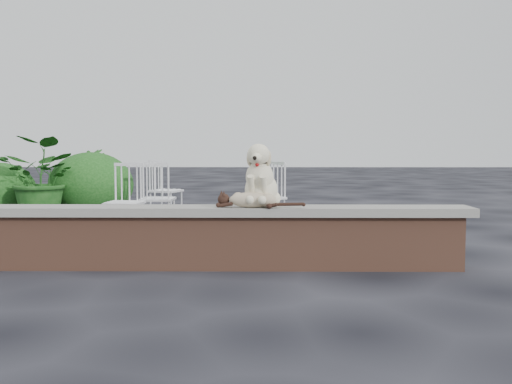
{
  "coord_description": "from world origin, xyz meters",
  "views": [
    {
      "loc": [
        1.15,
        -5.2,
        1.11
      ],
      "look_at": [
        1.1,
        0.2,
        0.7
      ],
      "focal_mm": 39.58,
      "sensor_mm": 36.0,
      "label": 1
    }
  ],
  "objects_px": {
    "cat": "(252,199)",
    "chair_c": "(158,198)",
    "dog": "(261,174)",
    "potted_plant_b": "(89,179)",
    "chair_e": "(166,190)",
    "potted_plant_a": "(43,178)",
    "chair_d": "(266,196)",
    "chair_b": "(125,202)"
  },
  "relations": [
    {
      "from": "chair_b",
      "to": "potted_plant_b",
      "type": "relative_size",
      "value": 0.85
    },
    {
      "from": "chair_d",
      "to": "potted_plant_a",
      "type": "bearing_deg",
      "value": -139.71
    },
    {
      "from": "cat",
      "to": "chair_d",
      "type": "relative_size",
      "value": 1.01
    },
    {
      "from": "chair_e",
      "to": "chair_c",
      "type": "relative_size",
      "value": 1.0
    },
    {
      "from": "cat",
      "to": "chair_d",
      "type": "bearing_deg",
      "value": 98.61
    },
    {
      "from": "chair_b",
      "to": "potted_plant_b",
      "type": "distance_m",
      "value": 4.03
    },
    {
      "from": "dog",
      "to": "chair_b",
      "type": "xyz_separation_m",
      "value": [
        -1.68,
        1.62,
        -0.41
      ]
    },
    {
      "from": "dog",
      "to": "chair_e",
      "type": "distance_m",
      "value": 3.99
    },
    {
      "from": "chair_b",
      "to": "chair_d",
      "type": "relative_size",
      "value": 1.0
    },
    {
      "from": "chair_b",
      "to": "chair_d",
      "type": "xyz_separation_m",
      "value": [
        1.74,
        0.77,
        0.0
      ]
    },
    {
      "from": "chair_e",
      "to": "chair_d",
      "type": "height_order",
      "value": "same"
    },
    {
      "from": "chair_b",
      "to": "potted_plant_a",
      "type": "bearing_deg",
      "value": 137.77
    },
    {
      "from": "dog",
      "to": "potted_plant_b",
      "type": "relative_size",
      "value": 0.53
    },
    {
      "from": "chair_b",
      "to": "chair_e",
      "type": "xyz_separation_m",
      "value": [
        0.16,
        2.06,
        0.0
      ]
    },
    {
      "from": "cat",
      "to": "chair_d",
      "type": "xyz_separation_m",
      "value": [
        0.14,
        2.53,
        -0.19
      ]
    },
    {
      "from": "cat",
      "to": "potted_plant_b",
      "type": "relative_size",
      "value": 0.85
    },
    {
      "from": "cat",
      "to": "chair_b",
      "type": "distance_m",
      "value": 2.39
    },
    {
      "from": "cat",
      "to": "chair_c",
      "type": "relative_size",
      "value": 1.01
    },
    {
      "from": "cat",
      "to": "chair_c",
      "type": "xyz_separation_m",
      "value": [
        -1.29,
        2.33,
        -0.19
      ]
    },
    {
      "from": "chair_e",
      "to": "potted_plant_b",
      "type": "distance_m",
      "value": 2.4
    },
    {
      "from": "chair_b",
      "to": "potted_plant_b",
      "type": "xyz_separation_m",
      "value": [
        -1.57,
        3.71,
        0.09
      ]
    },
    {
      "from": "cat",
      "to": "chair_b",
      "type": "xyz_separation_m",
      "value": [
        -1.6,
        1.77,
        -0.19
      ]
    },
    {
      "from": "chair_c",
      "to": "chair_d",
      "type": "distance_m",
      "value": 1.45
    },
    {
      "from": "potted_plant_b",
      "to": "chair_b",
      "type": "bearing_deg",
      "value": -67.15
    },
    {
      "from": "chair_e",
      "to": "potted_plant_b",
      "type": "xyz_separation_m",
      "value": [
        -1.73,
        1.66,
        0.09
      ]
    },
    {
      "from": "chair_e",
      "to": "potted_plant_a",
      "type": "height_order",
      "value": "potted_plant_a"
    },
    {
      "from": "dog",
      "to": "chair_e",
      "type": "bearing_deg",
      "value": 124.26
    },
    {
      "from": "dog",
      "to": "potted_plant_b",
      "type": "bearing_deg",
      "value": 133.16
    },
    {
      "from": "chair_c",
      "to": "chair_d",
      "type": "bearing_deg",
      "value": -170.38
    },
    {
      "from": "chair_b",
      "to": "chair_d",
      "type": "height_order",
      "value": "same"
    },
    {
      "from": "dog",
      "to": "chair_d",
      "type": "xyz_separation_m",
      "value": [
        0.06,
        2.38,
        -0.41
      ]
    },
    {
      "from": "chair_e",
      "to": "potted_plant_a",
      "type": "bearing_deg",
      "value": 113.83
    },
    {
      "from": "chair_c",
      "to": "potted_plant_b",
      "type": "height_order",
      "value": "potted_plant_b"
    },
    {
      "from": "chair_b",
      "to": "potted_plant_a",
      "type": "height_order",
      "value": "potted_plant_a"
    },
    {
      "from": "chair_e",
      "to": "cat",
      "type": "bearing_deg",
      "value": -140.56
    },
    {
      "from": "potted_plant_a",
      "to": "chair_b",
      "type": "bearing_deg",
      "value": -47.49
    },
    {
      "from": "potted_plant_a",
      "to": "chair_d",
      "type": "bearing_deg",
      "value": -17.95
    },
    {
      "from": "chair_c",
      "to": "dog",
      "type": "bearing_deg",
      "value": 123.74
    },
    {
      "from": "chair_d",
      "to": "chair_c",
      "type": "bearing_deg",
      "value": -113.66
    },
    {
      "from": "chair_b",
      "to": "chair_c",
      "type": "height_order",
      "value": "same"
    },
    {
      "from": "potted_plant_a",
      "to": "dog",
      "type": "bearing_deg",
      "value": -45.79
    },
    {
      "from": "chair_d",
      "to": "chair_e",
      "type": "bearing_deg",
      "value": -161.04
    }
  ]
}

